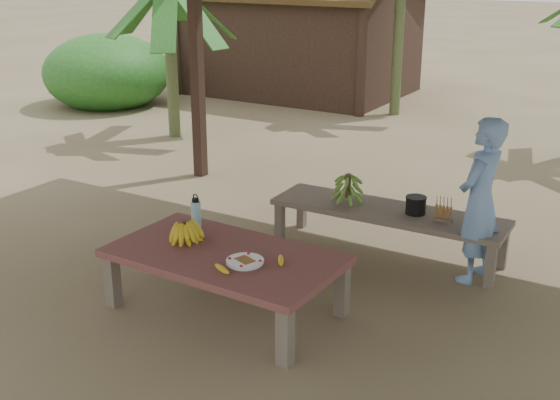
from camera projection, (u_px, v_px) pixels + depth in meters
The scene contains 14 objects.
ground at pixel (304, 297), 5.84m from camera, with size 80.00×80.00×0.00m, color brown.
work_table at pixel (225, 260), 5.49m from camera, with size 1.82×1.04×0.50m.
bench at pixel (388, 215), 6.55m from camera, with size 2.21×0.65×0.45m.
ripe_banana_bunch at pixel (184, 229), 5.69m from camera, with size 0.30×0.26×0.18m, color yellow, non-canonical shape.
plate at pixel (245, 262), 5.27m from camera, with size 0.29×0.29×0.04m.
loose_banana_front at pixel (222, 269), 5.14m from camera, with size 0.04×0.16×0.04m, color yellow.
loose_banana_side at pixel (281, 260), 5.28m from camera, with size 0.04×0.15×0.04m, color yellow.
water_flask at pixel (196, 214), 5.93m from camera, with size 0.08×0.08×0.30m.
green_banana_stalk at pixel (348, 187), 6.68m from camera, with size 0.26×0.26×0.30m, color #598C2D, non-canonical shape.
cooking_pot at pixel (416, 206), 6.41m from camera, with size 0.18×0.18×0.16m, color black.
skewer_rack at pixel (444, 209), 6.20m from camera, with size 0.18×0.08×0.24m, color #A57F47, non-canonical shape.
woman at pixel (480, 201), 5.94m from camera, with size 0.53×0.35×1.45m, color #6B91CA.
hut at pixel (303, 37), 14.12m from camera, with size 4.40×3.43×2.85m.
banana_plant_w at pixel (168, 0), 10.30m from camera, with size 1.80×1.80×2.53m.
Camera 1 is at (2.52, -4.59, 2.71)m, focal length 45.00 mm.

